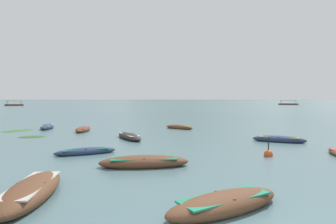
{
  "coord_description": "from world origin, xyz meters",
  "views": [
    {
      "loc": [
        -1.31,
        -5.26,
        3.14
      ],
      "look_at": [
        -0.14,
        42.97,
        0.86
      ],
      "focal_mm": 30.2,
      "sensor_mm": 36.0,
      "label": 1
    }
  ],
  "objects": [
    {
      "name": "rowboat_2",
      "position": [
        0.48,
        2.5,
        0.2
      ],
      "size": [
        3.97,
        2.96,
        0.63
      ],
      "color": "brown",
      "rests_on": "ground"
    },
    {
      "name": "weed_patch_2",
      "position": [
        -11.88,
        17.99,
        0.0
      ],
      "size": [
        2.38,
        1.91,
        0.14
      ],
      "primitive_type": "ellipsoid",
      "rotation": [
        0.0,
        0.0,
        0.21
      ],
      "color": "#2D5628",
      "rests_on": "ground"
    },
    {
      "name": "ferry_1",
      "position": [
        -65.51,
        119.7,
        0.45
      ],
      "size": [
        7.53,
        4.02,
        2.54
      ],
      "color": "brown",
      "rests_on": "ground"
    },
    {
      "name": "rowboat_4",
      "position": [
        -8.82,
        21.93,
        0.18
      ],
      "size": [
        1.07,
        3.33,
        0.57
      ],
      "color": "brown",
      "rests_on": "ground"
    },
    {
      "name": "mountain_1",
      "position": [
        -754.52,
        2280.77,
        255.66
      ],
      "size": [
        2170.74,
        2170.74,
        511.33
      ],
      "primitive_type": "cone",
      "color": "slate",
      "rests_on": "ground"
    },
    {
      "name": "mooring_buoy",
      "position": [
        4.55,
        9.89,
        0.11
      ],
      "size": [
        0.49,
        0.49,
        1.15
      ],
      "color": "#DB4C1E",
      "rests_on": "ground"
    },
    {
      "name": "mountain_2",
      "position": [
        200.11,
        2005.55,
        235.28
      ],
      "size": [
        1391.15,
        1391.15,
        470.56
      ],
      "primitive_type": "cone",
      "color": "#56665B",
      "rests_on": "ground"
    },
    {
      "name": "rowboat_10",
      "position": [
        7.26,
        14.94,
        0.18
      ],
      "size": [
        3.77,
        2.48,
        0.56
      ],
      "color": "navy",
      "rests_on": "ground"
    },
    {
      "name": "rowboat_0",
      "position": [
        -3.8,
        16.79,
        0.18
      ],
      "size": [
        2.81,
        4.22,
        0.57
      ],
      "color": "#2D2826",
      "rests_on": "ground"
    },
    {
      "name": "rowboat_11",
      "position": [
        0.57,
        24.04,
        0.17
      ],
      "size": [
        3.14,
        2.94,
        0.53
      ],
      "color": "brown",
      "rests_on": "ground"
    },
    {
      "name": "rowboat_12",
      "position": [
        -2.11,
        7.73,
        0.2
      ],
      "size": [
        4.26,
        1.67,
        0.64
      ],
      "color": "brown",
      "rests_on": "ground"
    },
    {
      "name": "mountain_3",
      "position": [
        1025.55,
        2063.0,
        104.04
      ],
      "size": [
        513.26,
        513.26,
        208.08
      ],
      "primitive_type": "cone",
      "color": "#4C5B56",
      "rests_on": "ground"
    },
    {
      "name": "weed_patch_1",
      "position": [
        -15.29,
        22.43,
        0.0
      ],
      "size": [
        3.13,
        3.59,
        0.14
      ],
      "primitive_type": "ellipsoid",
      "rotation": [
        0.0,
        0.0,
        1.03
      ],
      "color": "#38662D",
      "rests_on": "ground"
    },
    {
      "name": "rowboat_9",
      "position": [
        -5.6,
        10.71,
        0.14
      ],
      "size": [
        3.46,
        2.09,
        0.46
      ],
      "color": "navy",
      "rests_on": "ground"
    },
    {
      "name": "rowboat_1",
      "position": [
        -13.16,
        24.24,
        0.19
      ],
      "size": [
        1.52,
        3.41,
        0.6
      ],
      "color": "navy",
      "rests_on": "ground"
    },
    {
      "name": "ground_plane",
      "position": [
        0.0,
        1500.0,
        0.0
      ],
      "size": [
        6000.0,
        6000.0,
        0.0
      ],
      "primitive_type": "plane",
      "color": "slate"
    },
    {
      "name": "ferry_0",
      "position": [
        62.68,
        135.25,
        0.45
      ],
      "size": [
        9.5,
        5.02,
        2.54
      ],
      "color": "brown",
      "rests_on": "ground"
    },
    {
      "name": "rowboat_8",
      "position": [
        -5.41,
        3.6,
        0.23
      ],
      "size": [
        1.56,
        4.27,
        0.73
      ],
      "color": "brown",
      "rests_on": "ground"
    }
  ]
}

